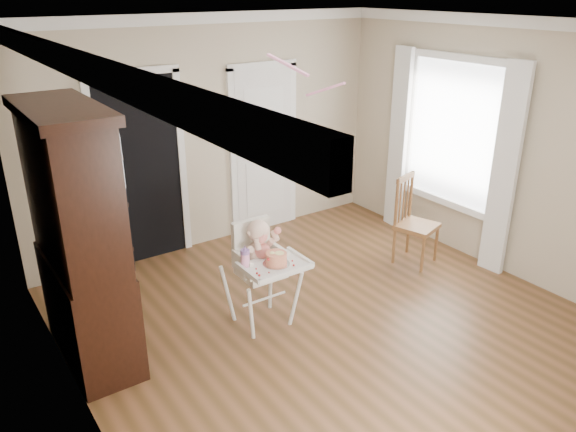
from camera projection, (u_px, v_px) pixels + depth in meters
floor at (344, 332)px, 5.20m from camera, size 5.00×5.00×0.00m
ceiling at (358, 25)px, 4.16m from camera, size 5.00×5.00×0.00m
wall_back at (212, 134)px, 6.58m from camera, size 4.50×0.00×4.50m
wall_left at (75, 266)px, 3.50m from camera, size 0.00×5.00×5.00m
wall_right at (515, 153)px, 5.86m from camera, size 0.00×5.00×5.00m
crown_molding at (357, 33)px, 4.19m from camera, size 4.50×5.00×0.12m
doorway at (141, 167)px, 6.19m from camera, size 1.06×0.05×2.22m
closet_door at (264, 152)px, 7.06m from camera, size 0.96×0.09×2.13m
window_right at (449, 143)px, 6.45m from camera, size 0.13×1.84×2.30m
high_chair at (261, 263)px, 5.10m from camera, size 0.60×0.73×1.02m
baby at (259, 246)px, 5.06m from camera, size 0.30×0.24×0.48m
cake at (276, 259)px, 4.89m from camera, size 0.24×0.24×0.11m
sippy_cup at (245, 258)px, 4.84m from camera, size 0.08×0.08×0.20m
china_cabinet at (80, 240)px, 4.48m from camera, size 0.57×1.29×2.17m
dining_chair at (414, 223)px, 6.35m from camera, size 0.52×0.52×1.02m
streamer at (288, 65)px, 4.71m from camera, size 0.11×0.49×0.15m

